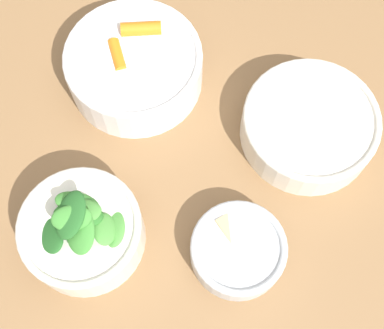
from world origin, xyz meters
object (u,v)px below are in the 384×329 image
Objects in this scene: bowl_carrots at (134,66)px; bowl_cookies at (238,249)px; bowl_beans_hotdog at (309,126)px; bowl_greens at (83,230)px.

bowl_cookies is (0.19, -0.23, -0.01)m from bowl_carrots.
bowl_beans_hotdog is at bearing 70.16° from bowl_cookies.
bowl_beans_hotdog is (0.26, 0.21, -0.01)m from bowl_greens.
bowl_beans_hotdog is 1.53× the size of bowl_cookies.
bowl_greens is at bearing -91.66° from bowl_carrots.
bowl_greens is 1.26× the size of bowl_cookies.
bowl_greens is at bearing -174.94° from bowl_cookies.
bowl_beans_hotdog is at bearing -9.37° from bowl_carrots.
bowl_beans_hotdog is 0.20m from bowl_cookies.
bowl_greens is at bearing -142.02° from bowl_beans_hotdog.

